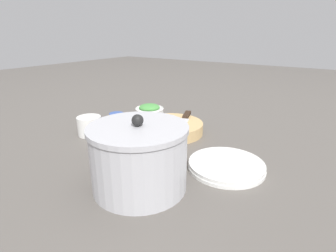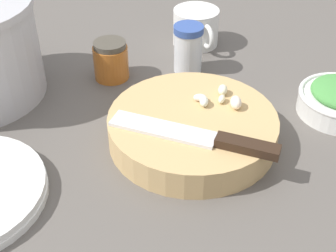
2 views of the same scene
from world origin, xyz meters
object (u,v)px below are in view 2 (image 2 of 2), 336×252
(spice_jar, at_px, (188,48))
(chef_knife, at_px, (203,137))
(garlic_cloves, at_px, (221,98))
(honey_jar, at_px, (111,60))
(coffee_mug, at_px, (196,27))
(cutting_board, at_px, (192,128))

(spice_jar, bearing_deg, chef_knife, -136.70)
(garlic_cloves, bearing_deg, chef_knife, -159.00)
(garlic_cloves, distance_m, honey_jar, 0.23)
(garlic_cloves, distance_m, coffee_mug, 0.27)
(chef_knife, relative_size, spice_jar, 2.64)
(coffee_mug, bearing_deg, spice_jar, -149.91)
(cutting_board, relative_size, coffee_mug, 2.22)
(cutting_board, distance_m, spice_jar, 0.20)
(honey_jar, bearing_deg, garlic_cloves, -87.98)
(spice_jar, relative_size, honey_jar, 1.26)
(cutting_board, xyz_separation_m, garlic_cloves, (0.05, -0.01, 0.03))
(cutting_board, xyz_separation_m, coffee_mug, (0.24, 0.18, 0.01))
(cutting_board, height_order, garlic_cloves, garlic_cloves)
(garlic_cloves, xyz_separation_m, spice_jar, (0.10, 0.14, -0.01))
(chef_knife, bearing_deg, coffee_mug, 19.28)
(chef_knife, xyz_separation_m, coffee_mug, (0.28, 0.23, -0.01))
(spice_jar, relative_size, coffee_mug, 0.79)
(cutting_board, xyz_separation_m, honey_jar, (0.05, 0.22, 0.01))
(coffee_mug, bearing_deg, chef_knife, -140.53)
(coffee_mug, relative_size, honey_jar, 1.60)
(cutting_board, relative_size, chef_knife, 1.07)
(coffee_mug, bearing_deg, honey_jar, 170.20)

